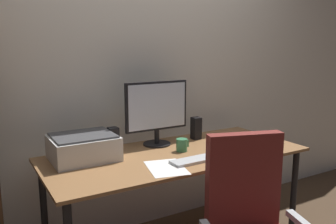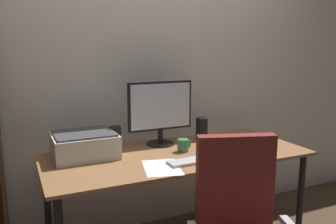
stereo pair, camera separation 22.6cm
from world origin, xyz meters
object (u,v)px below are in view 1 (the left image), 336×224
coffee_mug (182,145)px  laptop (238,139)px  printer (83,147)px  monitor (157,110)px  desk (176,163)px  mouse (225,154)px  speaker_left (113,140)px  speaker_right (196,128)px  keyboard (193,160)px

coffee_mug → laptop: size_ratio=0.29×
coffee_mug → printer: size_ratio=0.23×
monitor → printer: size_ratio=1.21×
laptop → desk: bearing=-168.6°
monitor → coffee_mug: (0.07, -0.23, -0.22)m
desk → mouse: (0.23, -0.23, 0.09)m
laptop → speaker_left: (-0.94, 0.19, 0.07)m
speaker_left → laptop: bearing=-11.5°
coffee_mug → laptop: coffee_mug is taller
desk → coffee_mug: coffee_mug is taller
monitor → printer: (-0.56, -0.06, -0.18)m
speaker_right → mouse: bearing=-100.8°
desk → printer: (-0.58, 0.18, 0.15)m
mouse → speaker_right: 0.47m
mouse → laptop: size_ratio=0.30×
mouse → printer: 0.91m
desk → laptop: laptop is taller
coffee_mug → speaker_left: 0.47m
keyboard → coffee_mug: (0.06, 0.23, 0.03)m
keyboard → speaker_right: speaker_right is taller
speaker_right → printer: 0.90m
printer → coffee_mug: bearing=-14.8°
coffee_mug → printer: (-0.63, 0.17, 0.04)m
mouse → speaker_right: bearing=69.1°
speaker_right → monitor: bearing=178.7°
laptop → speaker_left: size_ratio=1.88×
mouse → coffee_mug: coffee_mug is taller
desk → coffee_mug: 0.13m
keyboard → mouse: size_ratio=3.02×
keyboard → coffee_mug: coffee_mug is taller
monitor → mouse: monitor is taller
coffee_mug → speaker_left: bearing=152.1°
monitor → laptop: bearing=-18.3°
desk → laptop: bearing=3.7°
monitor → speaker_left: bearing=-178.7°
coffee_mug → speaker_right: speaker_right is taller
mouse → laptop: mouse is taller
coffee_mug → printer: bearing=165.2°
monitor → coffee_mug: 0.32m
desk → speaker_left: bearing=147.4°
speaker_left → speaker_right: size_ratio=1.00×
monitor → speaker_left: size_ratio=2.84×
monitor → speaker_left: 0.38m
coffee_mug → printer: printer is taller
keyboard → speaker_left: speaker_left is taller
desk → keyboard: 0.23m
keyboard → speaker_left: 0.57m
keyboard → printer: (-0.57, 0.39, 0.07)m
monitor → speaker_right: monitor is taller
keyboard → mouse: bearing=-4.3°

